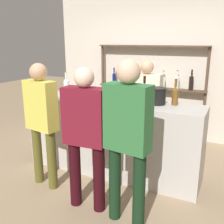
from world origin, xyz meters
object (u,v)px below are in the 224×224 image
wine_glass (100,92)px  customer_right (127,133)px  cork_jar (46,91)px  customer_center (86,130)px  ice_bucket (157,96)px  counter_bottle_2 (134,93)px  counter_bottle_0 (144,92)px  server_behind_counter (146,103)px  counter_bottle_1 (66,85)px  counter_bottle_3 (175,95)px  customer_left (42,117)px

wine_glass → customer_right: customer_right is taller
cork_jar → customer_center: (1.19, -0.81, -0.19)m
ice_bucket → cork_jar: 1.70m
counter_bottle_2 → counter_bottle_0: bearing=56.7°
counter_bottle_2 → wine_glass: (-0.50, -0.00, -0.03)m
ice_bucket → cork_jar: size_ratio=1.91×
counter_bottle_0 → server_behind_counter: (-0.17, 0.61, -0.30)m
counter_bottle_1 → customer_right: (1.47, -1.09, -0.19)m
wine_glass → server_behind_counter: (0.43, 0.75, -0.27)m
ice_bucket → cork_jar: bearing=-174.6°
customer_right → customer_center: customer_right is taller
counter_bottle_0 → wine_glass: 0.61m
counter_bottle_2 → wine_glass: bearing=-179.6°
counter_bottle_0 → cork_jar: counter_bottle_0 is taller
counter_bottle_3 → customer_left: 1.71m
server_behind_counter → customer_left: bearing=-32.5°
customer_center → counter_bottle_1: bearing=39.1°
cork_jar → customer_left: size_ratio=0.08×
cork_jar → customer_right: customer_right is taller
wine_glass → counter_bottle_0: bearing=13.7°
counter_bottle_0 → server_behind_counter: size_ratio=0.23×
customer_right → cork_jar: bearing=71.1°
ice_bucket → counter_bottle_0: bearing=173.4°
wine_glass → customer_right: bearing=-48.8°
wine_glass → server_behind_counter: 0.90m
counter_bottle_3 → ice_bucket: (-0.22, -0.05, -0.02)m
counter_bottle_0 → counter_bottle_2: bearing=-123.3°
counter_bottle_0 → customer_center: size_ratio=0.22×
counter_bottle_2 → counter_bottle_1: bearing=171.4°
counter_bottle_1 → ice_bucket: size_ratio=1.43×
ice_bucket → customer_center: customer_center is taller
counter_bottle_0 → cork_jar: 1.52m
counter_bottle_2 → counter_bottle_3: (0.50, 0.17, -0.01)m
counter_bottle_3 → counter_bottle_0: bearing=-175.5°
counter_bottle_1 → counter_bottle_2: (1.18, -0.18, 0.01)m
counter_bottle_0 → counter_bottle_3: size_ratio=1.06×
counter_bottle_0 → customer_center: bearing=-107.4°
counter_bottle_1 → customer_left: size_ratio=0.21×
counter_bottle_1 → cork_jar: size_ratio=2.72×
counter_bottle_3 → counter_bottle_1: bearing=179.8°
cork_jar → customer_left: bearing=-55.1°
server_behind_counter → customer_left: customer_left is taller
server_behind_counter → customer_left: 1.68m
counter_bottle_1 → counter_bottle_0: bearing=-1.7°
counter_bottle_0 → counter_bottle_3: 0.41m
wine_glass → cork_jar: size_ratio=1.26×
server_behind_counter → wine_glass: bearing=-30.0°
wine_glass → server_behind_counter: bearing=60.4°
server_behind_counter → ice_bucket: bearing=29.1°
counter_bottle_2 → server_behind_counter: (-0.08, 0.75, -0.29)m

